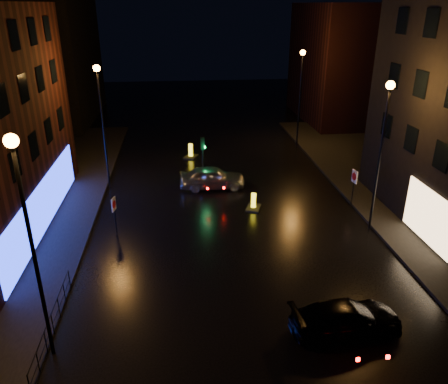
{
  "coord_description": "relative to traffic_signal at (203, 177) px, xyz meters",
  "views": [
    {
      "loc": [
        -2.87,
        -15.08,
        11.88
      ],
      "look_at": [
        -0.59,
        5.82,
        2.8
      ],
      "focal_mm": 35.0,
      "sensor_mm": 36.0,
      "label": 1
    }
  ],
  "objects": [
    {
      "name": "bollard_far",
      "position": [
        -0.66,
        5.94,
        -0.25
      ],
      "size": [
        1.34,
        1.58,
        1.17
      ],
      "rotation": [
        0.0,
        0.0,
        -0.4
      ],
      "color": "black",
      "rests_on": "ground"
    },
    {
      "name": "guard_railing",
      "position": [
        -6.8,
        -15.0,
        0.24
      ],
      "size": [
        0.05,
        6.04,
        1.0
      ],
      "color": "black",
      "rests_on": "ground"
    },
    {
      "name": "traffic_signal",
      "position": [
        0.0,
        0.0,
        0.0
      ],
      "size": [
        1.4,
        2.4,
        3.45
      ],
      "color": "black",
      "rests_on": "ground"
    },
    {
      "name": "street_lamp_lnear",
      "position": [
        -6.6,
        -16.0,
        5.06
      ],
      "size": [
        0.44,
        0.44,
        8.37
      ],
      "color": "black",
      "rests_on": "ground"
    },
    {
      "name": "street_lamp_rfar",
      "position": [
        9.0,
        8.0,
        5.06
      ],
      "size": [
        0.44,
        0.44,
        8.37
      ],
      "color": "black",
      "rests_on": "ground"
    },
    {
      "name": "street_lamp_rnear",
      "position": [
        9.0,
        -8.0,
        5.06
      ],
      "size": [
        0.44,
        0.44,
        8.37
      ],
      "color": "black",
      "rests_on": "ground"
    },
    {
      "name": "ground",
      "position": [
        1.2,
        -14.0,
        -0.5
      ],
      "size": [
        120.0,
        120.0,
        0.0
      ],
      "primitive_type": "plane",
      "color": "black",
      "rests_on": "ground"
    },
    {
      "name": "street_lamp_lfar",
      "position": [
        -6.6,
        -0.0,
        5.06
      ],
      "size": [
        0.44,
        0.44,
        8.37
      ],
      "color": "black",
      "rests_on": "ground"
    },
    {
      "name": "building_far_left",
      "position": [
        -14.8,
        21.0,
        6.5
      ],
      "size": [
        8.0,
        16.0,
        14.0
      ],
      "primitive_type": "cube",
      "color": "black",
      "rests_on": "ground"
    },
    {
      "name": "road_sign_right",
      "position": [
        9.1,
        -4.96,
        1.35
      ],
      "size": [
        0.14,
        0.6,
        2.47
      ],
      "rotation": [
        0.0,
        0.0,
        3.27
      ],
      "color": "black",
      "rests_on": "ground"
    },
    {
      "name": "road_sign_left",
      "position": [
        -5.3,
        -7.13,
        1.2
      ],
      "size": [
        0.18,
        0.55,
        2.27
      ],
      "rotation": [
        0.0,
        0.0,
        -0.24
      ],
      "color": "black",
      "rests_on": "ground"
    },
    {
      "name": "dark_sedan",
      "position": [
        4.54,
        -16.07,
        0.14
      ],
      "size": [
        4.6,
        2.23,
        1.29
      ],
      "primitive_type": "imported",
      "rotation": [
        0.0,
        0.0,
        1.67
      ],
      "color": "black",
      "rests_on": "ground"
    },
    {
      "name": "building_far_right",
      "position": [
        16.2,
        18.0,
        5.5
      ],
      "size": [
        8.0,
        14.0,
        12.0
      ],
      "primitive_type": "cube",
      "color": "black",
      "rests_on": "ground"
    },
    {
      "name": "silver_hatchback",
      "position": [
        0.58,
        -0.87,
        0.27
      ],
      "size": [
        4.55,
        1.86,
        1.54
      ],
      "primitive_type": "imported",
      "rotation": [
        0.0,
        0.0,
        1.56
      ],
      "color": "#B2B6BA",
      "rests_on": "ground"
    },
    {
      "name": "bollard_near",
      "position": [
        2.87,
        -4.56,
        -0.27
      ],
      "size": [
        1.17,
        1.4,
        1.05
      ],
      "rotation": [
        0.0,
        0.0,
        -0.36
      ],
      "color": "black",
      "rests_on": "ground"
    }
  ]
}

